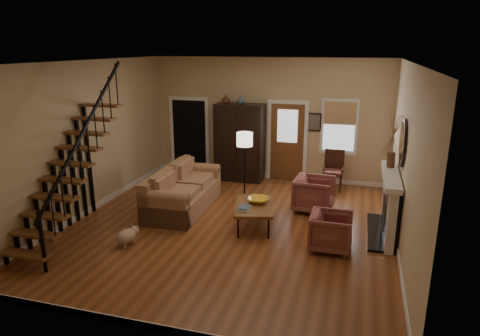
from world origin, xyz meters
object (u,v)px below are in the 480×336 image
(armoire, at_px, (240,142))
(sofa, at_px, (183,190))
(floor_lamp, at_px, (245,167))
(side_chair, at_px, (333,171))
(coffee_table, at_px, (254,216))
(armchair_right, at_px, (314,194))
(armchair_left, at_px, (331,232))

(armoire, relative_size, sofa, 0.86)
(floor_lamp, height_order, side_chair, floor_lamp)
(sofa, height_order, coffee_table, sofa)
(floor_lamp, bearing_deg, side_chair, 34.35)
(coffee_table, bearing_deg, armchair_right, 49.05)
(armoire, distance_m, coffee_table, 3.36)
(side_chair, bearing_deg, armchair_left, -86.34)
(coffee_table, relative_size, armchair_right, 1.47)
(armoire, height_order, side_chair, armoire)
(armchair_right, bearing_deg, sofa, 107.79)
(coffee_table, bearing_deg, armchair_left, -19.87)
(armchair_left, bearing_deg, armchair_right, 16.09)
(armchair_left, distance_m, armchair_right, 1.89)
(floor_lamp, bearing_deg, armchair_right, -8.21)
(armchair_left, xyz_separation_m, floor_lamp, (-2.20, 2.06, 0.48))
(armoire, xyz_separation_m, armchair_right, (2.25, -1.80, -0.66))
(coffee_table, bearing_deg, side_chair, 64.13)
(armchair_right, height_order, side_chair, side_chair)
(armoire, xyz_separation_m, armchair_left, (2.77, -3.61, -0.71))
(side_chair, bearing_deg, armchair_right, -100.60)
(armchair_left, height_order, floor_lamp, floor_lamp)
(sofa, bearing_deg, coffee_table, -19.10)
(coffee_table, height_order, armchair_left, armchair_left)
(armchair_left, bearing_deg, sofa, 71.88)
(floor_lamp, bearing_deg, armchair_left, -43.12)
(floor_lamp, bearing_deg, armoire, 110.10)
(armoire, distance_m, sofa, 2.64)
(floor_lamp, xyz_separation_m, side_chair, (1.98, 1.35, -0.32))
(armoire, height_order, armchair_right, armoire)
(coffee_table, bearing_deg, sofa, 163.09)
(sofa, height_order, floor_lamp, floor_lamp)
(coffee_table, distance_m, floor_lamp, 1.71)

